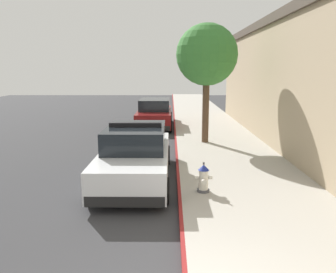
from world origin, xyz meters
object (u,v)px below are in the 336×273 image
object	(u,v)px
police_cruiser	(136,155)
parked_car_silver_ahead	(155,114)
fire_hydrant	(203,178)
street_tree	(207,55)

from	to	relation	value
police_cruiser	parked_car_silver_ahead	world-z (taller)	police_cruiser
police_cruiser	fire_hydrant	bearing A→B (deg)	-35.15
police_cruiser	street_tree	xyz separation A→B (m)	(2.47, 4.67, 2.99)
police_cruiser	street_tree	bearing A→B (deg)	62.17
police_cruiser	parked_car_silver_ahead	bearing A→B (deg)	89.45
police_cruiser	parked_car_silver_ahead	distance (m)	9.36
fire_hydrant	police_cruiser	bearing A→B (deg)	144.85
street_tree	fire_hydrant	bearing A→B (deg)	-96.15
street_tree	police_cruiser	bearing A→B (deg)	-117.83
police_cruiser	parked_car_silver_ahead	size ratio (longest dim) A/B	1.00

